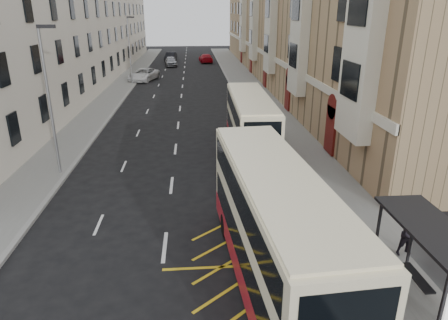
{
  "coord_description": "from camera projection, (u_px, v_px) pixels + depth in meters",
  "views": [
    {
      "loc": [
        1.29,
        -9.74,
        8.8
      ],
      "look_at": [
        2.57,
        6.61,
        2.64
      ],
      "focal_mm": 32.0,
      "sensor_mm": 36.0,
      "label": 1
    }
  ],
  "objects": [
    {
      "name": "ground",
      "position": [
        157.0,
        320.0,
        12.09
      ],
      "size": [
        200.0,
        200.0,
        0.0
      ],
      "primitive_type": "plane",
      "color": "black",
      "rests_on": "ground"
    },
    {
      "name": "pavement_right",
      "position": [
        259.0,
        102.0,
        40.65
      ],
      "size": [
        4.0,
        120.0,
        0.15
      ],
      "primitive_type": "cube",
      "color": "slate",
      "rests_on": "ground"
    },
    {
      "name": "pavement_left",
      "position": [
        105.0,
        104.0,
        39.52
      ],
      "size": [
        3.0,
        120.0,
        0.15
      ],
      "primitive_type": "cube",
      "color": "slate",
      "rests_on": "ground"
    },
    {
      "name": "kerb_right",
      "position": [
        240.0,
        102.0,
        40.5
      ],
      "size": [
        0.25,
        120.0,
        0.15
      ],
      "primitive_type": "cube",
      "color": "gray",
      "rests_on": "ground"
    },
    {
      "name": "kerb_left",
      "position": [
        120.0,
        104.0,
        39.63
      ],
      "size": [
        0.25,
        120.0,
        0.15
      ],
      "primitive_type": "cube",
      "color": "gray",
      "rests_on": "ground"
    },
    {
      "name": "road_markings",
      "position": [
        183.0,
        80.0,
        54.09
      ],
      "size": [
        10.0,
        110.0,
        0.01
      ],
      "primitive_type": null,
      "color": "silver",
      "rests_on": "ground"
    },
    {
      "name": "terrace_right",
      "position": [
        294.0,
        21.0,
        52.89
      ],
      "size": [
        10.75,
        79.0,
        15.25
      ],
      "color": "#9A7F59",
      "rests_on": "ground"
    },
    {
      "name": "terrace_left",
      "position": [
        77.0,
        29.0,
        51.29
      ],
      "size": [
        9.18,
        79.0,
        13.25
      ],
      "color": "beige",
      "rests_on": "ground"
    },
    {
      "name": "bus_shelter",
      "position": [
        441.0,
        255.0,
        11.58
      ],
      "size": [
        1.65,
        4.25,
        2.7
      ],
      "color": "black",
      "rests_on": "pavement_right"
    },
    {
      "name": "guard_railing",
      "position": [
        309.0,
        202.0,
        17.61
      ],
      "size": [
        0.06,
        6.56,
        1.01
      ],
      "color": "red",
      "rests_on": "pavement_right"
    },
    {
      "name": "street_lamp_near",
      "position": [
        49.0,
        94.0,
        21.2
      ],
      "size": [
        0.93,
        0.18,
        8.0
      ],
      "color": "gray",
      "rests_on": "pavement_left"
    },
    {
      "name": "street_lamp_far",
      "position": [
        130.0,
        46.0,
        49.2
      ],
      "size": [
        0.93,
        0.18,
        8.0
      ],
      "color": "gray",
      "rests_on": "pavement_left"
    },
    {
      "name": "double_decker_front",
      "position": [
        274.0,
        230.0,
        12.94
      ],
      "size": [
        3.15,
        10.65,
        4.19
      ],
      "rotation": [
        0.0,
        0.0,
        0.07
      ],
      "color": "#F8EABD",
      "rests_on": "ground"
    },
    {
      "name": "double_decker_rear",
      "position": [
        250.0,
        126.0,
        24.96
      ],
      "size": [
        2.44,
        9.91,
        3.94
      ],
      "rotation": [
        0.0,
        0.0,
        -0.02
      ],
      "color": "#F8EABD",
      "rests_on": "ground"
    },
    {
      "name": "pedestrian_mid",
      "position": [
        411.0,
        234.0,
        14.78
      ],
      "size": [
        0.9,
        0.73,
        1.73
      ],
      "primitive_type": "imported",
      "rotation": [
        0.0,
        0.0,
        0.09
      ],
      "color": "black",
      "rests_on": "pavement_right"
    },
    {
      "name": "pedestrian_far",
      "position": [
        323.0,
        217.0,
        16.01
      ],
      "size": [
        1.1,
        0.77,
        1.73
      ],
      "primitive_type": "imported",
      "rotation": [
        0.0,
        0.0,
        2.76
      ],
      "color": "black",
      "rests_on": "pavement_right"
    },
    {
      "name": "white_van",
      "position": [
        144.0,
        75.0,
        52.99
      ],
      "size": [
        4.29,
        6.27,
        1.59
      ],
      "primitive_type": "imported",
      "rotation": [
        0.0,
        0.0,
        -0.31
      ],
      "color": "silver",
      "rests_on": "ground"
    },
    {
      "name": "car_silver",
      "position": [
        171.0,
        61.0,
        67.06
      ],
      "size": [
        2.41,
        4.86,
        1.59
      ],
      "primitive_type": "imported",
      "rotation": [
        0.0,
        0.0,
        0.12
      ],
      "color": "#9A9BA1",
      "rests_on": "ground"
    },
    {
      "name": "car_dark",
      "position": [
        171.0,
        57.0,
        73.68
      ],
      "size": [
        2.28,
        5.04,
        1.61
      ],
      "primitive_type": "imported",
      "rotation": [
        0.0,
        0.0,
        -0.12
      ],
      "color": "black",
      "rests_on": "ground"
    },
    {
      "name": "car_red",
      "position": [
        206.0,
        58.0,
        71.82
      ],
      "size": [
        2.56,
        5.38,
        1.51
      ],
      "primitive_type": "imported",
      "rotation": [
        0.0,
        0.0,
        3.23
      ],
      "color": "#AA0510",
      "rests_on": "ground"
    }
  ]
}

